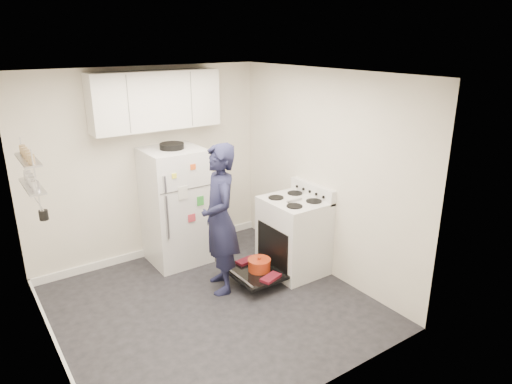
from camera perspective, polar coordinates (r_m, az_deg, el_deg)
room at (r=4.70m, az=-6.50°, el=-1.50°), size 3.21×3.21×2.51m
electric_range at (r=5.74m, az=4.64°, el=-5.53°), size 0.66×0.76×1.10m
open_oven_door at (r=5.56m, az=0.03°, el=-9.59°), size 0.55×0.72×0.22m
refrigerator at (r=5.98m, az=-10.04°, el=-1.68°), size 0.72×0.74×1.59m
upper_cabinets at (r=5.78m, az=-12.44°, el=11.15°), size 1.60×0.33×0.70m
wall_shelf_rack at (r=4.55m, az=-26.36°, el=2.13°), size 0.14×0.60×0.61m
person at (r=5.18m, az=-4.54°, el=-3.43°), size 0.59×0.73×1.75m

